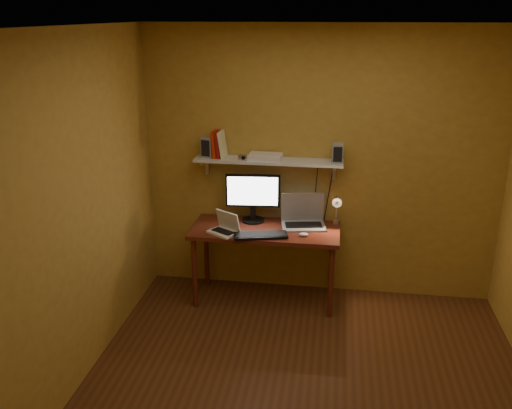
% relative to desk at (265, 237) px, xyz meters
% --- Properties ---
extents(room, '(3.44, 3.24, 2.64)m').
position_rel_desk_xyz_m(room, '(0.48, -1.28, 0.64)').
color(room, '#573016').
rests_on(room, ground).
extents(desk, '(1.40, 0.60, 0.75)m').
position_rel_desk_xyz_m(desk, '(0.00, 0.00, 0.00)').
color(desk, maroon).
rests_on(desk, ground).
extents(wall_shelf, '(1.40, 0.25, 0.21)m').
position_rel_desk_xyz_m(wall_shelf, '(0.00, 0.19, 0.69)').
color(wall_shelf, silver).
rests_on(wall_shelf, room).
extents(monitor, '(0.52, 0.24, 0.47)m').
position_rel_desk_xyz_m(monitor, '(-0.14, 0.18, 0.35)').
color(monitor, black).
rests_on(monitor, desk).
extents(laptop, '(0.45, 0.36, 0.31)m').
position_rel_desk_xyz_m(laptop, '(0.35, 0.15, 0.16)').
color(laptop, gray).
rests_on(laptop, desk).
extents(netbook, '(0.33, 0.30, 0.20)m').
position_rel_desk_xyz_m(netbook, '(-0.35, -0.15, 0.14)').
color(netbook, white).
rests_on(netbook, desk).
extents(keyboard, '(0.51, 0.27, 0.03)m').
position_rel_desk_xyz_m(keyboard, '(-0.01, -0.20, 0.10)').
color(keyboard, black).
rests_on(keyboard, desk).
extents(mouse, '(0.09, 0.06, 0.03)m').
position_rel_desk_xyz_m(mouse, '(0.37, -0.13, 0.10)').
color(mouse, white).
rests_on(mouse, desk).
extents(desk_lamp, '(0.09, 0.23, 0.38)m').
position_rel_desk_xyz_m(desk_lamp, '(0.66, 0.13, 0.29)').
color(desk_lamp, silver).
rests_on(desk_lamp, desk).
extents(speaker_left, '(0.14, 0.14, 0.20)m').
position_rel_desk_xyz_m(speaker_left, '(-0.58, 0.19, 0.81)').
color(speaker_left, gray).
rests_on(speaker_left, wall_shelf).
extents(speaker_right, '(0.11, 0.11, 0.18)m').
position_rel_desk_xyz_m(speaker_right, '(0.64, 0.18, 0.80)').
color(speaker_right, gray).
rests_on(speaker_right, wall_shelf).
extents(books, '(0.13, 0.17, 0.25)m').
position_rel_desk_xyz_m(books, '(-0.48, 0.21, 0.84)').
color(books, '#C12200').
rests_on(books, wall_shelf).
extents(shelf_camera, '(0.10, 0.05, 0.06)m').
position_rel_desk_xyz_m(shelf_camera, '(-0.23, 0.12, 0.74)').
color(shelf_camera, silver).
rests_on(shelf_camera, wall_shelf).
extents(router, '(0.32, 0.22, 0.05)m').
position_rel_desk_xyz_m(router, '(-0.03, 0.19, 0.74)').
color(router, white).
rests_on(router, wall_shelf).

